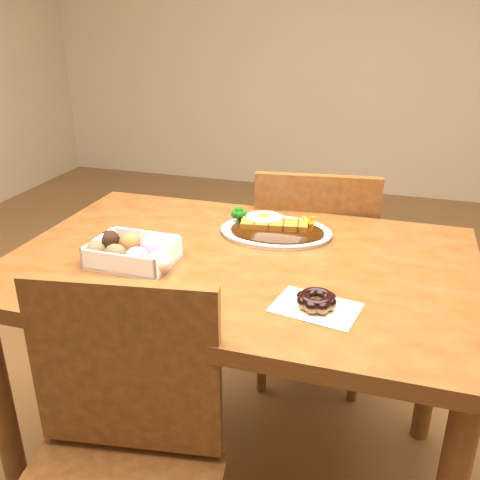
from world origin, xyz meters
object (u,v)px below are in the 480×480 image
(table, at_px, (241,292))
(katsu_curry_plate, at_px, (274,229))
(donut_box, at_px, (131,251))
(pon_de_ring, at_px, (316,301))
(chair_far, at_px, (314,270))

(table, xyz_separation_m, katsu_curry_plate, (0.04, 0.19, 0.11))
(donut_box, distance_m, pon_de_ring, 0.50)
(chair_far, distance_m, katsu_curry_plate, 0.46)
(chair_far, xyz_separation_m, katsu_curry_plate, (-0.07, -0.35, 0.29))
(table, distance_m, pon_de_ring, 0.32)
(chair_far, xyz_separation_m, pon_de_ring, (0.12, -0.73, 0.29))
(donut_box, xyz_separation_m, pon_de_ring, (0.49, -0.09, -0.01))
(table, xyz_separation_m, pon_de_ring, (0.23, -0.19, 0.12))
(katsu_curry_plate, xyz_separation_m, pon_de_ring, (0.19, -0.38, 0.00))
(donut_box, bearing_deg, table, 21.41)
(chair_far, bearing_deg, table, 70.44)
(katsu_curry_plate, bearing_deg, donut_box, -136.65)
(katsu_curry_plate, relative_size, pon_de_ring, 1.65)
(chair_far, relative_size, pon_de_ring, 4.33)
(katsu_curry_plate, distance_m, donut_box, 0.42)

